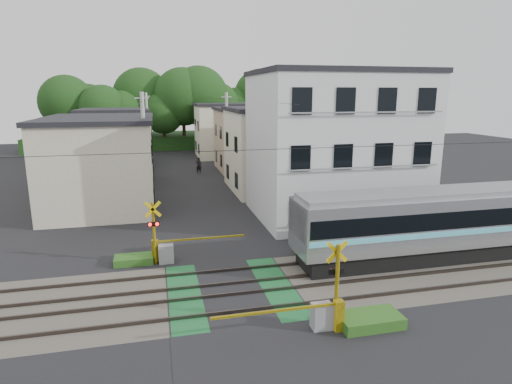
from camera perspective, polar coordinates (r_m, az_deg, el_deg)
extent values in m
plane|color=black|center=(18.04, -3.30, -12.93)|extent=(120.00, 120.00, 0.00)
cube|color=#47423A|center=(18.03, -3.30, -12.92)|extent=(120.00, 6.00, 0.00)
cube|color=black|center=(18.03, -3.30, -12.91)|extent=(5.20, 120.00, 0.00)
cube|color=#145126|center=(17.84, -9.49, -13.37)|extent=(1.30, 6.00, 0.00)
cube|color=#145126|center=(18.42, 2.66, -12.32)|extent=(1.30, 6.00, 0.00)
cube|color=#3F3833|center=(16.34, -2.08, -15.55)|extent=(120.00, 0.08, 0.14)
cube|color=#3F3833|center=(17.56, -3.01, -13.42)|extent=(120.00, 0.08, 0.14)
cube|color=#3F3833|center=(18.45, -3.58, -12.07)|extent=(120.00, 0.08, 0.14)
cube|color=#3F3833|center=(19.71, -4.29, -10.38)|extent=(120.00, 0.08, 0.14)
cube|color=black|center=(23.53, 24.97, -6.77)|extent=(15.84, 2.18, 0.83)
cube|color=black|center=(20.61, 12.03, -8.96)|extent=(2.20, 2.02, 0.55)
cube|color=silver|center=(23.07, 25.35, -3.01)|extent=(16.50, 2.57, 2.38)
cube|color=black|center=(23.00, 25.42, -2.32)|extent=(16.24, 2.61, 0.81)
cube|color=#5BCAE5|center=(23.16, 25.27, -3.80)|extent=(16.34, 2.60, 0.26)
cube|color=slate|center=(22.77, 25.66, 0.14)|extent=(16.17, 2.11, 0.22)
cube|color=black|center=(19.03, 5.69, -3.89)|extent=(0.10, 2.21, 1.43)
cylinder|color=yellow|center=(15.08, 10.72, -12.27)|extent=(0.14, 0.14, 3.00)
cube|color=yellow|center=(14.70, 10.75, -7.87)|extent=(0.77, 0.05, 0.77)
cube|color=yellow|center=(14.70, 10.75, -7.87)|extent=(0.77, 0.05, 0.77)
cube|color=black|center=(14.96, 10.64, -10.38)|extent=(0.55, 0.05, 0.20)
sphere|color=#FF0C07|center=(14.95, 9.98, -10.37)|extent=(0.16, 0.16, 0.16)
sphere|color=#FF0C07|center=(15.07, 11.11, -10.22)|extent=(0.16, 0.16, 0.16)
cube|color=gray|center=(15.37, 8.77, -16.06)|extent=(0.70, 0.50, 0.90)
cube|color=yellow|center=(15.30, 10.95, -15.87)|extent=(0.30, 0.30, 1.10)
cube|color=yellow|center=(14.39, 2.52, -15.58)|extent=(4.20, 0.08, 0.08)
cylinder|color=yellow|center=(20.60, -13.43, -5.41)|extent=(0.14, 0.14, 3.00)
cube|color=yellow|center=(20.17, -13.61, -2.26)|extent=(0.77, 0.05, 0.77)
cube|color=yellow|center=(20.17, -13.61, -2.26)|extent=(0.77, 0.05, 0.77)
cube|color=black|center=(20.36, -13.50, -4.16)|extent=(0.55, 0.05, 0.20)
sphere|color=#FF0C07|center=(20.30, -13.95, -4.23)|extent=(0.16, 0.16, 0.16)
sphere|color=#FF0C07|center=(20.30, -13.05, -4.19)|extent=(0.16, 0.16, 0.16)
cube|color=gray|center=(20.95, -11.90, -8.07)|extent=(0.70, 0.50, 0.90)
cube|color=yellow|center=(21.15, -13.30, -7.65)|extent=(0.30, 0.30, 1.10)
cube|color=yellow|center=(21.09, -7.21, -6.15)|extent=(4.20, 0.08, 0.08)
cube|color=silver|center=(28.07, 10.44, 5.86)|extent=(10.00, 8.00, 9.00)
cube|color=black|center=(27.90, 10.84, 15.38)|extent=(10.20, 8.16, 0.30)
cube|color=black|center=(23.63, 5.82, -2.74)|extent=(1.10, 0.06, 1.40)
cube|color=black|center=(24.52, 11.24, -2.34)|extent=(1.10, 0.06, 1.40)
cube|color=black|center=(25.62, 16.23, -1.95)|extent=(1.10, 0.06, 1.40)
cube|color=black|center=(26.90, 20.79, -1.59)|extent=(1.10, 0.06, 1.40)
cube|color=gray|center=(25.03, 14.00, -3.59)|extent=(9.00, 0.06, 0.08)
cube|color=black|center=(23.00, 5.99, 4.48)|extent=(1.10, 0.06, 1.40)
cube|color=black|center=(23.92, 11.55, 4.61)|extent=(1.10, 0.06, 1.40)
cube|color=black|center=(25.04, 16.67, 4.69)|extent=(1.10, 0.06, 1.40)
cube|color=black|center=(26.35, 21.31, 4.74)|extent=(1.10, 0.06, 1.40)
cube|color=gray|center=(24.37, 14.38, 3.19)|extent=(9.00, 0.06, 0.08)
cube|color=black|center=(22.76, 6.17, 11.97)|extent=(1.10, 0.06, 1.40)
cube|color=black|center=(23.68, 11.89, 11.81)|extent=(1.10, 0.06, 1.40)
cube|color=black|center=(24.82, 17.12, 11.56)|extent=(1.10, 0.06, 1.40)
cube|color=black|center=(26.14, 21.86, 11.25)|extent=(1.10, 0.06, 1.40)
cube|color=gray|center=(24.06, 14.78, 10.24)|extent=(9.00, 0.06, 0.08)
cube|color=beige|center=(30.61, -20.24, 3.01)|extent=(7.00, 7.00, 6.00)
cube|color=black|center=(30.27, -20.71, 8.89)|extent=(7.35, 7.35, 0.30)
cube|color=black|center=(29.00, -13.43, -0.49)|extent=(0.06, 1.00, 1.20)
cube|color=black|center=(32.41, -13.46, 0.92)|extent=(0.06, 1.00, 1.20)
cube|color=black|center=(28.49, -13.73, 5.00)|extent=(0.06, 1.00, 1.20)
cube|color=black|center=(31.96, -13.73, 5.83)|extent=(0.06, 1.00, 1.20)
cube|color=silver|center=(35.61, 2.33, 5.51)|extent=(7.00, 8.00, 6.50)
cube|color=black|center=(35.33, 2.38, 10.98)|extent=(7.35, 8.40, 0.30)
cube|color=black|center=(33.21, -2.65, 1.55)|extent=(0.06, 1.00, 1.20)
cube|color=black|center=(37.08, -3.81, 2.74)|extent=(0.06, 1.00, 1.20)
cube|color=black|center=(32.77, -2.70, 6.35)|extent=(0.06, 1.00, 1.20)
cube|color=black|center=(36.69, -3.87, 7.05)|extent=(0.06, 1.00, 1.20)
cube|color=tan|center=(39.53, -19.50, 5.01)|extent=(8.00, 7.00, 5.80)
cube|color=black|center=(39.27, -19.84, 9.42)|extent=(8.40, 7.35, 0.30)
cube|color=black|center=(37.82, -13.50, 2.61)|extent=(0.06, 1.00, 1.20)
cube|color=black|center=(41.27, -13.52, 3.45)|extent=(0.06, 1.00, 1.20)
cube|color=black|center=(37.43, -13.73, 6.83)|extent=(0.06, 1.00, 1.20)
cube|color=black|center=(40.91, -13.73, 7.32)|extent=(0.06, 1.00, 1.20)
cube|color=tan|center=(45.36, -0.62, 6.94)|extent=(7.00, 7.00, 6.20)
cube|color=black|center=(45.13, -0.63, 11.04)|extent=(7.35, 7.35, 0.30)
cube|color=black|center=(43.23, -4.68, 4.19)|extent=(0.06, 1.00, 1.20)
cube|color=black|center=(46.66, -5.34, 4.82)|extent=(0.06, 1.00, 1.20)
cube|color=black|center=(42.89, -4.75, 7.89)|extent=(0.06, 1.00, 1.20)
cube|color=black|center=(46.34, -5.41, 8.25)|extent=(0.06, 1.00, 1.20)
cube|color=silver|center=(49.40, -18.13, 6.68)|extent=(7.00, 8.00, 6.00)
cube|color=black|center=(49.19, -18.39, 10.32)|extent=(7.35, 8.40, 0.30)
cube|color=black|center=(47.45, -13.91, 4.64)|extent=(0.06, 1.00, 1.20)
cube|color=black|center=(51.41, -13.89, 5.26)|extent=(0.06, 1.00, 1.20)
cube|color=black|center=(47.14, -14.09, 8.00)|extent=(0.06, 1.00, 1.20)
cube|color=black|center=(51.13, -14.06, 8.36)|extent=(0.06, 1.00, 1.20)
cube|color=silver|center=(54.98, -3.67, 8.08)|extent=(8.00, 7.00, 6.40)
cube|color=black|center=(54.79, -3.72, 11.57)|extent=(8.40, 7.35, 0.30)
cube|color=black|center=(52.91, -7.64, 5.73)|extent=(0.06, 1.00, 1.20)
cube|color=black|center=(56.37, -8.01, 6.16)|extent=(0.06, 1.00, 1.20)
cube|color=black|center=(52.64, -7.73, 8.75)|extent=(0.06, 1.00, 1.20)
cube|color=black|center=(56.11, -8.10, 9.00)|extent=(0.06, 1.00, 1.20)
cube|color=#1A3C14|center=(66.40, -11.00, 6.80)|extent=(40.00, 10.00, 2.00)
cylinder|color=#332114|center=(64.23, -23.57, 7.19)|extent=(0.50, 0.50, 5.18)
sphere|color=#1A3C14|center=(64.02, -23.91, 10.88)|extent=(7.25, 7.25, 7.25)
cylinder|color=#332114|center=(66.27, -21.08, 7.31)|extent=(0.50, 0.50, 4.63)
sphere|color=#1A3C14|center=(66.07, -21.34, 10.50)|extent=(6.48, 6.48, 6.48)
cylinder|color=#332114|center=(61.68, -19.51, 7.02)|extent=(0.50, 0.50, 4.53)
sphere|color=#1A3C14|center=(61.46, -19.77, 10.38)|extent=(6.34, 6.34, 6.34)
cylinder|color=#332114|center=(62.28, -17.11, 7.08)|extent=(0.50, 0.50, 4.17)
sphere|color=#1A3C14|center=(62.06, -17.31, 10.14)|extent=(5.83, 5.83, 5.83)
cylinder|color=#332114|center=(64.88, -14.76, 8.14)|extent=(0.50, 0.50, 5.76)
sphere|color=#1A3C14|center=(64.68, -15.00, 12.20)|extent=(8.06, 8.06, 8.06)
cylinder|color=#332114|center=(61.57, -12.10, 7.23)|extent=(0.50, 0.50, 4.03)
sphere|color=#1A3C14|center=(61.35, -12.24, 10.23)|extent=(5.64, 5.64, 5.64)
cylinder|color=#332114|center=(62.07, -9.57, 8.17)|extent=(0.50, 0.50, 5.73)
sphere|color=#1A3C14|center=(61.87, -9.73, 12.41)|extent=(8.02, 8.02, 8.02)
cylinder|color=#332114|center=(62.24, -7.50, 8.31)|extent=(0.50, 0.50, 5.86)
sphere|color=#1A3C14|center=(62.04, -7.63, 12.63)|extent=(8.20, 8.20, 8.20)
cylinder|color=#332114|center=(63.22, -5.31, 7.95)|extent=(0.50, 0.50, 4.79)
sphere|color=#1A3C14|center=(63.00, -5.39, 11.42)|extent=(6.70, 6.70, 6.70)
cylinder|color=#332114|center=(65.90, -2.60, 8.03)|extent=(0.50, 0.50, 4.40)
sphere|color=#1A3C14|center=(65.69, -2.63, 11.09)|extent=(6.16, 6.16, 6.16)
cylinder|color=#332114|center=(68.04, -1.69, 8.10)|extent=(0.50, 0.50, 4.18)
sphere|color=#1A3C14|center=(67.84, -1.71, 10.92)|extent=(5.86, 5.86, 5.86)
cylinder|color=#332114|center=(66.82, 0.62, 8.70)|extent=(0.50, 0.50, 5.79)
sphere|color=#1A3C14|center=(66.63, 0.63, 12.68)|extent=(8.11, 8.11, 8.11)
cube|color=black|center=(19.43, 13.61, 5.90)|extent=(60.00, 0.02, 0.02)
cylinder|color=#A5A5A0|center=(29.25, -14.56, 4.95)|extent=(0.26, 0.26, 8.00)
cube|color=#A5A5A0|center=(29.00, -14.97, 12.01)|extent=(0.90, 0.08, 0.08)
cylinder|color=#A5A5A0|center=(38.71, -3.88, 7.21)|extent=(0.26, 0.26, 8.00)
cube|color=#A5A5A0|center=(38.52, -3.97, 12.54)|extent=(0.90, 0.08, 0.08)
cylinder|color=#A5A5A0|center=(50.14, -14.21, 8.16)|extent=(0.26, 0.26, 8.00)
cube|color=#A5A5A0|center=(49.99, -14.45, 12.27)|extent=(0.90, 0.08, 0.08)
cube|color=black|center=(39.50, -14.62, 11.88)|extent=(0.02, 42.00, 0.02)
cube|color=black|center=(40.00, -4.32, 12.26)|extent=(0.02, 42.00, 0.02)
imported|color=black|center=(43.56, -7.65, 3.53)|extent=(0.69, 0.57, 1.62)
cube|color=#2D5E1E|center=(16.00, 14.91, -16.16)|extent=(2.20, 1.20, 0.40)
cube|color=#2D5E1E|center=(21.36, -15.96, -8.66)|extent=(1.80, 1.00, 0.36)
cube|color=#2D5E1E|center=(21.96, 7.19, -7.72)|extent=(1.50, 0.90, 0.30)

